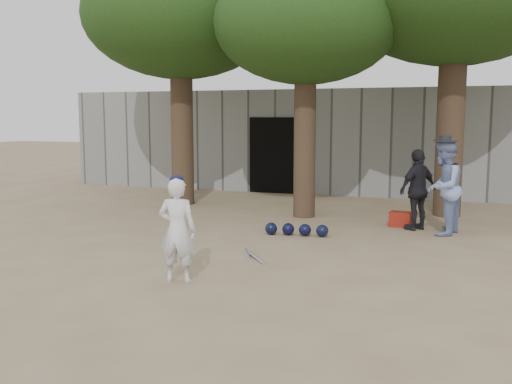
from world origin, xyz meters
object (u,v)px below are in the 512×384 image
at_px(boy_player, 177,230).
at_px(spectator_blue, 443,187).
at_px(red_bag, 400,219).
at_px(spectator_dark, 418,190).

bearing_deg(boy_player, spectator_blue, -133.62).
distance_m(boy_player, red_bag, 5.62).
xyz_separation_m(boy_player, spectator_blue, (3.25, 4.48, 0.19)).
bearing_deg(red_bag, boy_player, -115.87).
distance_m(spectator_dark, red_bag, 0.76).
distance_m(spectator_blue, red_bag, 1.24).
bearing_deg(spectator_blue, red_bag, -110.04).
xyz_separation_m(spectator_blue, red_bag, (-0.81, 0.55, -0.75)).
xyz_separation_m(spectator_dark, red_bag, (-0.34, 0.23, -0.65)).
height_order(boy_player, spectator_dark, spectator_dark).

